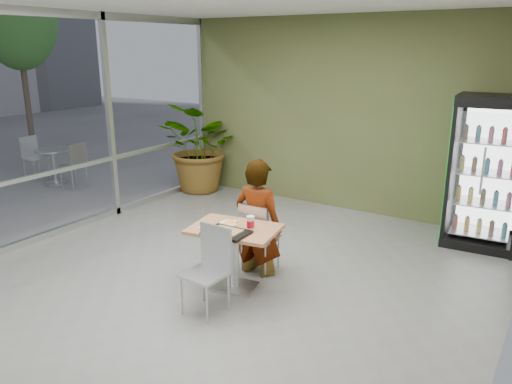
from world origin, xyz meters
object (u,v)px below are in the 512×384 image
potted_plant (202,147)px  dining_table (235,245)px  chair_near (210,262)px  chair_far (256,233)px  soda_cup (251,223)px  beverage_fridge (486,173)px  seated_woman (258,228)px  cafeteria_tray (227,233)px

potted_plant → dining_table: bearing=-46.3°
chair_near → potted_plant: potted_plant is taller
dining_table → chair_far: (-0.03, 0.51, -0.02)m
chair_far → soda_cup: soda_cup is taller
chair_far → beverage_fridge: beverage_fridge is taller
dining_table → seated_woman: bearing=93.8°
soda_cup → beverage_fridge: 3.49m
chair_far → seated_woman: size_ratio=0.51×
cafeteria_tray → soda_cup: bearing=59.1°
beverage_fridge → potted_plant: beverage_fridge is taller
chair_near → cafeteria_tray: size_ratio=1.94×
seated_woman → soda_cup: seated_woman is taller
cafeteria_tray → seated_woman: bearing=95.9°
chair_far → chair_near: size_ratio=0.96×
seated_woman → potted_plant: 3.74m
dining_table → soda_cup: bearing=11.9°
potted_plant → chair_near: bearing=-50.2°
seated_woman → beverage_fridge: (2.15, 2.40, 0.48)m
dining_table → chair_near: (0.06, -0.52, 0.00)m
soda_cup → chair_near: bearing=-103.6°
cafeteria_tray → potted_plant: (-2.90, 3.20, 0.09)m
dining_table → potted_plant: size_ratio=0.63×
chair_near → cafeteria_tray: (-0.01, 0.31, 0.23)m
soda_cup → potted_plant: 4.24m
soda_cup → beverage_fridge: beverage_fridge is taller
seated_woman → cafeteria_tray: bearing=93.9°
chair_far → chair_near: chair_near is taller
beverage_fridge → seated_woman: bearing=-135.8°
seated_woman → potted_plant: potted_plant is taller
chair_far → potted_plant: 3.78m
chair_near → potted_plant: bearing=132.1°
soda_cup → seated_woman: bearing=113.9°
chair_far → beverage_fridge: (2.15, 2.44, 0.53)m
chair_near → seated_woman: (-0.09, 1.07, 0.03)m
seated_woman → soda_cup: (0.23, -0.51, 0.26)m
chair_far → beverage_fridge: size_ratio=0.42×
cafeteria_tray → beverage_fridge: beverage_fridge is taller
seated_woman → beverage_fridge: 3.26m
chair_near → soda_cup: bearing=78.7°
dining_table → chair_far: 0.51m
dining_table → chair_near: chair_near is taller
chair_far → cafeteria_tray: (0.08, -0.72, 0.25)m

